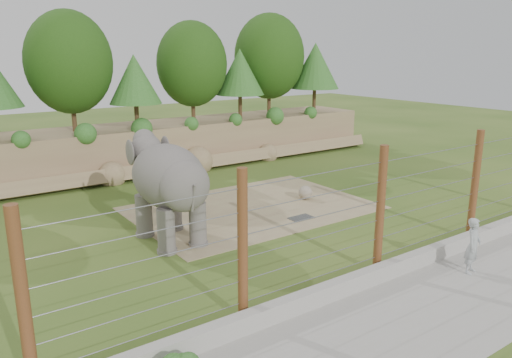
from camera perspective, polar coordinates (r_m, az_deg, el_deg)
ground at (r=19.22m, az=3.46°, el=-5.85°), size 90.00×90.00×0.00m
back_embankment at (r=29.36m, az=-11.30°, el=8.94°), size 30.00×5.52×8.77m
dirt_patch at (r=21.77m, az=-0.45°, el=-3.32°), size 10.00×7.00×0.02m
drain_grate at (r=20.52m, az=5.17°, el=-4.44°), size 1.00×0.60×0.03m
elephant at (r=17.89m, az=-9.92°, el=-1.39°), size 2.04×4.59×3.69m
stone_ball at (r=23.03m, az=5.66°, el=-1.55°), size 0.63×0.63×0.63m
retaining_wall at (r=15.84m, az=15.01°, el=-9.96°), size 26.00×0.35×0.50m
walkway at (r=14.91m, az=20.98°, el=-13.13°), size 26.00×4.00×0.01m
barrier_fence at (r=15.52m, az=14.02°, el=-3.49°), size 20.26×0.26×4.00m
zookeeper at (r=16.73m, az=23.56°, el=-7.00°), size 0.73×0.58×1.76m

